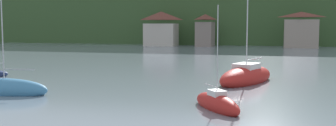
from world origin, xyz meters
TOP-DOWN VIEW (x-y plane):
  - shore_building_west at (-19.55, 105.18)m, footprint 7.04×5.58m
  - shore_building_westcentral at (-9.77, 105.46)m, footprint 3.59×6.16m
  - shore_building_central at (9.77, 104.07)m, footprint 6.83×3.25m
  - sailboat_far_3 at (2.62, 51.76)m, footprint 5.10×8.05m
  - sailboat_mid_9 at (1.78, 40.92)m, footprint 3.61×4.42m
  - sailboat_mid_11 at (-12.48, 42.04)m, footprint 6.16×2.30m

SIDE VIEW (x-z plane):
  - sailboat_mid_9 at x=1.78m, z-range -2.69..3.28m
  - sailboat_mid_11 at x=-12.48m, z-range -4.14..4.83m
  - sailboat_far_3 at x=2.62m, z-range -3.83..4.76m
  - shore_building_westcentral at x=-9.77m, z-range -0.10..6.80m
  - shore_building_central at x=9.77m, z-range -0.11..7.10m
  - shore_building_west at x=-19.55m, z-range -0.10..7.44m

